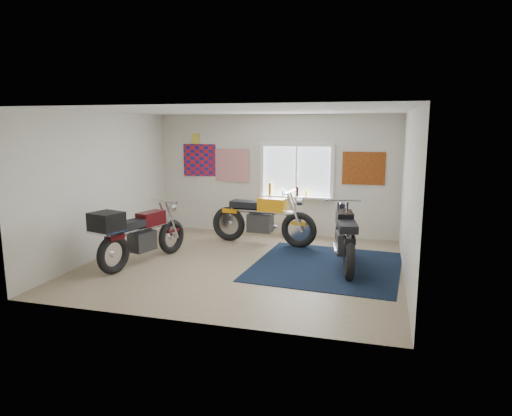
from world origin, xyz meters
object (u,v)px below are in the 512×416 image
(maroon_tourer, at_px, (137,234))
(navy_rug, at_px, (326,266))
(black_chrome_bike, at_px, (345,239))
(yellow_triumph, at_px, (262,220))

(maroon_tourer, bearing_deg, navy_rug, -60.51)
(navy_rug, height_order, maroon_tourer, maroon_tourer)
(navy_rug, xyz_separation_m, maroon_tourer, (-3.25, -0.80, 0.55))
(navy_rug, distance_m, maroon_tourer, 3.39)
(black_chrome_bike, distance_m, maroon_tourer, 3.67)
(navy_rug, bearing_deg, black_chrome_bike, 24.50)
(yellow_triumph, bearing_deg, maroon_tourer, -125.68)
(black_chrome_bike, height_order, maroon_tourer, black_chrome_bike)
(yellow_triumph, xyz_separation_m, black_chrome_bike, (1.78, -1.09, -0.02))
(yellow_triumph, relative_size, maroon_tourer, 1.10)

